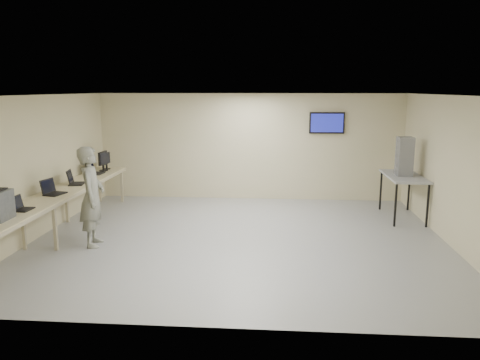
{
  "coord_description": "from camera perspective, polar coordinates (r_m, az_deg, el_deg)",
  "views": [
    {
      "loc": [
        0.69,
        -8.8,
        2.92
      ],
      "look_at": [
        0.0,
        0.2,
        1.15
      ],
      "focal_mm": 35.0,
      "sensor_mm": 36.0,
      "label": 1
    }
  ],
  "objects": [
    {
      "name": "room",
      "position": [
        9.01,
        0.14,
        1.45
      ],
      "size": [
        8.01,
        7.01,
        2.81
      ],
      "color": "#ABABAB",
      "rests_on": "ground"
    },
    {
      "name": "workbench",
      "position": [
        10.01,
        -21.04,
        -1.73
      ],
      "size": [
        0.76,
        6.0,
        0.9
      ],
      "color": "beige",
      "rests_on": "ground"
    },
    {
      "name": "laptop_0",
      "position": [
        8.73,
        -25.15,
        -2.92
      ],
      "size": [
        0.27,
        0.33,
        0.25
      ],
      "rotation": [
        0.0,
        0.0,
        -0.03
      ],
      "color": "black",
      "rests_on": "workbench"
    },
    {
      "name": "laptop_1",
      "position": [
        9.77,
        -21.93,
        -1.19
      ],
      "size": [
        0.4,
        0.45,
        0.3
      ],
      "rotation": [
        0.0,
        0.0,
        -0.24
      ],
      "color": "black",
      "rests_on": "workbench"
    },
    {
      "name": "laptop_2",
      "position": [
        10.63,
        -19.58,
        -0.08
      ],
      "size": [
        0.39,
        0.44,
        0.31
      ],
      "rotation": [
        0.0,
        0.0,
        0.19
      ],
      "color": "black",
      "rests_on": "workbench"
    },
    {
      "name": "laptop_3",
      "position": [
        11.79,
        -17.37,
        1.11
      ],
      "size": [
        0.33,
        0.4,
        0.31
      ],
      "rotation": [
        0.0,
        0.0,
        -0.0
      ],
      "color": "black",
      "rests_on": "workbench"
    },
    {
      "name": "monitor_near",
      "position": [
        12.14,
        -16.37,
        2.46
      ],
      "size": [
        0.22,
        0.49,
        0.48
      ],
      "color": "black",
      "rests_on": "workbench"
    },
    {
      "name": "monitor_far",
      "position": [
        12.36,
        -15.98,
        2.44
      ],
      "size": [
        0.19,
        0.42,
        0.42
      ],
      "color": "black",
      "rests_on": "workbench"
    },
    {
      "name": "soldier",
      "position": [
        9.14,
        -17.61,
        -1.95
      ],
      "size": [
        0.56,
        0.75,
        1.88
      ],
      "primitive_type": "imported",
      "rotation": [
        0.0,
        0.0,
        1.74
      ],
      "color": "slate",
      "rests_on": "ground"
    },
    {
      "name": "side_table",
      "position": [
        11.21,
        19.35,
        0.18
      ],
      "size": [
        0.77,
        1.65,
        0.99
      ],
      "color": "#9D9D9D",
      "rests_on": "ground"
    },
    {
      "name": "storage_bins",
      "position": [
        11.13,
        19.42,
        2.74
      ],
      "size": [
        0.33,
        0.37,
        0.87
      ],
      "color": "gray",
      "rests_on": "side_table"
    }
  ]
}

